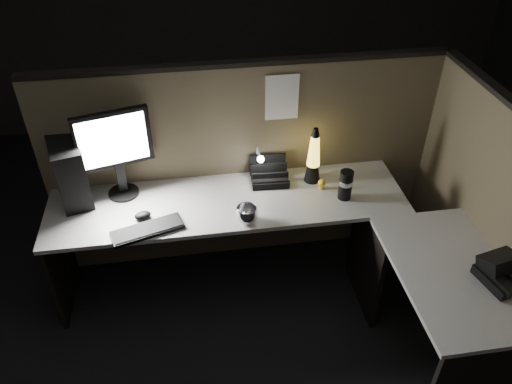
{
  "coord_description": "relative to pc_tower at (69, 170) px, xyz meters",
  "views": [
    {
      "loc": [
        -0.35,
        -1.92,
        2.72
      ],
      "look_at": [
        -0.01,
        0.35,
        0.97
      ],
      "focal_mm": 35.0,
      "sensor_mm": 36.0,
      "label": 1
    }
  ],
  "objects": [
    {
      "name": "floor",
      "position": [
        1.12,
        -0.8,
        -0.94
      ],
      "size": [
        6.0,
        6.0,
        0.0
      ],
      "primitive_type": "plane",
      "color": "black",
      "rests_on": "ground"
    },
    {
      "name": "room_shell",
      "position": [
        1.12,
        -0.8,
        0.68
      ],
      "size": [
        6.0,
        6.0,
        6.0
      ],
      "color": "silver",
      "rests_on": "ground"
    },
    {
      "name": "partition_back",
      "position": [
        1.12,
        0.13,
        -0.19
      ],
      "size": [
        2.66,
        0.06,
        1.5
      ],
      "primitive_type": "cube",
      "color": "brown",
      "rests_on": "ground"
    },
    {
      "name": "partition_right",
      "position": [
        2.45,
        -0.7,
        -0.19
      ],
      "size": [
        0.06,
        1.66,
        1.5
      ],
      "primitive_type": "cube",
      "color": "brown",
      "rests_on": "ground"
    },
    {
      "name": "desk",
      "position": [
        1.3,
        -0.55,
        -0.36
      ],
      "size": [
        2.6,
        1.6,
        0.73
      ],
      "color": "beige",
      "rests_on": "ground"
    },
    {
      "name": "pc_tower",
      "position": [
        0.0,
        0.0,
        0.0
      ],
      "size": [
        0.28,
        0.43,
        0.41
      ],
      "primitive_type": "cube",
      "rotation": [
        0.0,
        0.0,
        0.28
      ],
      "color": "black",
      "rests_on": "desk"
    },
    {
      "name": "monitor",
      "position": [
        0.3,
        -0.01,
        0.15
      ],
      "size": [
        0.46,
        0.2,
        0.59
      ],
      "rotation": [
        0.0,
        0.0,
        0.26
      ],
      "color": "black",
      "rests_on": "desk"
    },
    {
      "name": "keyboard",
      "position": [
        0.47,
        -0.42,
        -0.2
      ],
      "size": [
        0.45,
        0.26,
        0.02
      ],
      "primitive_type": "cube",
      "rotation": [
        0.0,
        0.0,
        0.3
      ],
      "color": "black",
      "rests_on": "desk"
    },
    {
      "name": "mouse",
      "position": [
        0.44,
        -0.29,
        -0.19
      ],
      "size": [
        0.12,
        0.1,
        0.04
      ],
      "primitive_type": "ellipsoid",
      "rotation": [
        0.0,
        0.0,
        0.25
      ],
      "color": "black",
      "rests_on": "desk"
    },
    {
      "name": "clip_lamp",
      "position": [
        1.21,
        -0.0,
        -0.07
      ],
      "size": [
        0.05,
        0.18,
        0.24
      ],
      "color": "silver",
      "rests_on": "desk"
    },
    {
      "name": "organizer",
      "position": [
        1.27,
        -0.01,
        -0.16
      ],
      "size": [
        0.26,
        0.23,
        0.19
      ],
      "rotation": [
        0.0,
        0.0,
        -0.06
      ],
      "color": "black",
      "rests_on": "desk"
    },
    {
      "name": "lava_lamp",
      "position": [
        1.56,
        -0.06,
        -0.04
      ],
      "size": [
        0.11,
        0.11,
        0.4
      ],
      "color": "black",
      "rests_on": "desk"
    },
    {
      "name": "travel_mug",
      "position": [
        1.72,
        -0.28,
        -0.1
      ],
      "size": [
        0.09,
        0.09,
        0.2
      ],
      "primitive_type": "cylinder",
      "color": "black",
      "rests_on": "desk"
    },
    {
      "name": "steel_mug",
      "position": [
        1.06,
        -0.42,
        -0.15
      ],
      "size": [
        0.14,
        0.14,
        0.11
      ],
      "primitive_type": "imported",
      "rotation": [
        0.0,
        0.0,
        0.01
      ],
      "color": "silver",
      "rests_on": "desk"
    },
    {
      "name": "figurine",
      "position": [
        1.6,
        -0.16,
        -0.16
      ],
      "size": [
        0.05,
        0.05,
        0.05
      ],
      "primitive_type": "sphere",
      "color": "yellow",
      "rests_on": "desk"
    },
    {
      "name": "pinned_paper",
      "position": [
        1.37,
        0.09,
        0.35
      ],
      "size": [
        0.22,
        0.0,
        0.31
      ],
      "primitive_type": "cube",
      "color": "white",
      "rests_on": "partition_back"
    },
    {
      "name": "desk_phone",
      "position": [
        2.36,
        -1.09,
        -0.15
      ],
      "size": [
        0.31,
        0.31,
        0.16
      ],
      "rotation": [
        0.0,
        0.0,
        0.23
      ],
      "color": "black",
      "rests_on": "desk"
    }
  ]
}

